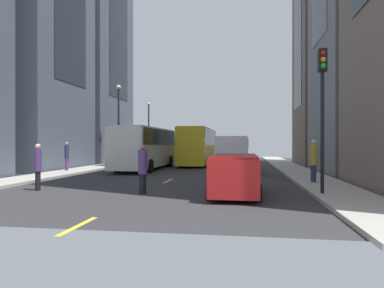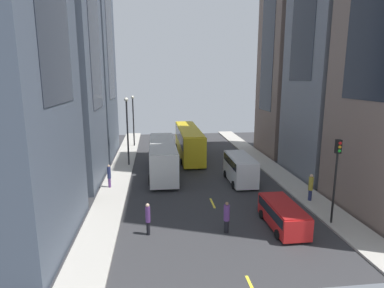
{
  "view_description": "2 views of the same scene",
  "coord_description": "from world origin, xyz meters",
  "px_view_note": "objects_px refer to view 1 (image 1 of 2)",
  "views": [
    {
      "loc": [
        4.18,
        -29.13,
        2.13
      ],
      "look_at": [
        -0.5,
        1.92,
        2.06
      ],
      "focal_mm": 31.66,
      "sensor_mm": 36.0,
      "label": 1
    },
    {
      "loc": [
        -4.38,
        -33.92,
        9.79
      ],
      "look_at": [
        -0.01,
        3.36,
        1.9
      ],
      "focal_mm": 29.9,
      "sensor_mm": 36.0,
      "label": 2
    }
  ],
  "objects_px": {
    "car_red_0": "(223,152)",
    "pedestrian_walking_far": "(143,168)",
    "streetcar_yellow": "(199,143)",
    "city_bus_white": "(147,145)",
    "car_red_1": "(235,171)",
    "pedestrian_waiting_curb": "(313,159)",
    "delivery_van_white": "(232,152)",
    "traffic_light_near_corner": "(322,93)",
    "pedestrian_crossing_near": "(67,155)",
    "pedestrian_crossing_mid": "(38,165)"
  },
  "relations": [
    {
      "from": "car_red_1",
      "to": "pedestrian_waiting_curb",
      "type": "relative_size",
      "value": 2.2
    },
    {
      "from": "car_red_1",
      "to": "pedestrian_crossing_mid",
      "type": "bearing_deg",
      "value": 179.88
    },
    {
      "from": "car_red_0",
      "to": "pedestrian_crossing_mid",
      "type": "xyz_separation_m",
      "value": [
        -6.56,
        -29.48,
        0.16
      ]
    },
    {
      "from": "car_red_0",
      "to": "pedestrian_walking_far",
      "type": "xyz_separation_m",
      "value": [
        -1.58,
        -29.75,
        0.12
      ]
    },
    {
      "from": "city_bus_white",
      "to": "delivery_van_white",
      "type": "distance_m",
      "value": 8.02
    },
    {
      "from": "car_red_0",
      "to": "pedestrian_crossing_near",
      "type": "distance_m",
      "value": 22.86
    },
    {
      "from": "delivery_van_white",
      "to": "pedestrian_crossing_near",
      "type": "bearing_deg",
      "value": -178.24
    },
    {
      "from": "delivery_van_white",
      "to": "pedestrian_waiting_curb",
      "type": "bearing_deg",
      "value": -51.6
    },
    {
      "from": "city_bus_white",
      "to": "traffic_light_near_corner",
      "type": "xyz_separation_m",
      "value": [
        10.97,
        -12.98,
        2.13
      ]
    },
    {
      "from": "streetcar_yellow",
      "to": "pedestrian_crossing_mid",
      "type": "xyz_separation_m",
      "value": [
        -4.73,
        -20.13,
        -0.98
      ]
    },
    {
      "from": "city_bus_white",
      "to": "pedestrian_walking_far",
      "type": "distance_m",
      "value": 13.76
    },
    {
      "from": "streetcar_yellow",
      "to": "delivery_van_white",
      "type": "xyz_separation_m",
      "value": [
        3.7,
        -10.78,
        -0.61
      ]
    },
    {
      "from": "car_red_1",
      "to": "pedestrian_waiting_curb",
      "type": "distance_m",
      "value": 5.57
    },
    {
      "from": "car_red_1",
      "to": "pedestrian_walking_far",
      "type": "relative_size",
      "value": 2.3
    },
    {
      "from": "delivery_van_white",
      "to": "car_red_0",
      "type": "relative_size",
      "value": 1.3
    },
    {
      "from": "city_bus_white",
      "to": "delivery_van_white",
      "type": "xyz_separation_m",
      "value": [
        7.15,
        -3.6,
        -0.49
      ]
    },
    {
      "from": "car_red_0",
      "to": "pedestrian_walking_far",
      "type": "distance_m",
      "value": 29.79
    },
    {
      "from": "city_bus_white",
      "to": "streetcar_yellow",
      "type": "height_order",
      "value": "streetcar_yellow"
    },
    {
      "from": "car_red_0",
      "to": "city_bus_white",
      "type": "bearing_deg",
      "value": -107.69
    },
    {
      "from": "streetcar_yellow",
      "to": "car_red_1",
      "type": "xyz_separation_m",
      "value": [
        4.08,
        -20.15,
        -1.15
      ]
    },
    {
      "from": "streetcar_yellow",
      "to": "pedestrian_walking_far",
      "type": "bearing_deg",
      "value": -89.33
    },
    {
      "from": "streetcar_yellow",
      "to": "pedestrian_crossing_mid",
      "type": "height_order",
      "value": "streetcar_yellow"
    },
    {
      "from": "city_bus_white",
      "to": "pedestrian_waiting_curb",
      "type": "height_order",
      "value": "city_bus_white"
    },
    {
      "from": "city_bus_white",
      "to": "delivery_van_white",
      "type": "relative_size",
      "value": 2.06
    },
    {
      "from": "delivery_van_white",
      "to": "car_red_0",
      "type": "distance_m",
      "value": 20.22
    },
    {
      "from": "car_red_0",
      "to": "pedestrian_waiting_curb",
      "type": "bearing_deg",
      "value": -76.45
    },
    {
      "from": "pedestrian_crossing_mid",
      "to": "pedestrian_waiting_curb",
      "type": "relative_size",
      "value": 0.97
    },
    {
      "from": "car_red_1",
      "to": "pedestrian_walking_far",
      "type": "xyz_separation_m",
      "value": [
        -3.84,
        -0.25,
        0.12
      ]
    },
    {
      "from": "delivery_van_white",
      "to": "car_red_1",
      "type": "distance_m",
      "value": 9.39
    },
    {
      "from": "car_red_0",
      "to": "streetcar_yellow",
      "type": "bearing_deg",
      "value": -101.04
    },
    {
      "from": "pedestrian_waiting_curb",
      "to": "car_red_1",
      "type": "bearing_deg",
      "value": 144.12
    },
    {
      "from": "city_bus_white",
      "to": "car_red_0",
      "type": "relative_size",
      "value": 2.68
    },
    {
      "from": "car_red_1",
      "to": "car_red_0",
      "type": "bearing_deg",
      "value": 94.38
    },
    {
      "from": "city_bus_white",
      "to": "car_red_0",
      "type": "height_order",
      "value": "city_bus_white"
    },
    {
      "from": "car_red_1",
      "to": "pedestrian_crossing_mid",
      "type": "height_order",
      "value": "pedestrian_crossing_mid"
    },
    {
      "from": "delivery_van_white",
      "to": "car_red_0",
      "type": "height_order",
      "value": "delivery_van_white"
    },
    {
      "from": "city_bus_white",
      "to": "traffic_light_near_corner",
      "type": "height_order",
      "value": "traffic_light_near_corner"
    },
    {
      "from": "car_red_1",
      "to": "pedestrian_crossing_mid",
      "type": "xyz_separation_m",
      "value": [
        -8.81,
        0.02,
        0.17
      ]
    },
    {
      "from": "pedestrian_waiting_curb",
      "to": "streetcar_yellow",
      "type": "bearing_deg",
      "value": 34.79
    },
    {
      "from": "city_bus_white",
      "to": "pedestrian_walking_far",
      "type": "bearing_deg",
      "value": -74.43
    },
    {
      "from": "delivery_van_white",
      "to": "pedestrian_waiting_curb",
      "type": "xyz_separation_m",
      "value": [
        4.28,
        -5.4,
        -0.21
      ]
    },
    {
      "from": "pedestrian_walking_far",
      "to": "traffic_light_near_corner",
      "type": "relative_size",
      "value": 0.36
    },
    {
      "from": "streetcar_yellow",
      "to": "car_red_0",
      "type": "height_order",
      "value": "streetcar_yellow"
    },
    {
      "from": "pedestrian_waiting_curb",
      "to": "city_bus_white",
      "type": "bearing_deg",
      "value": 60.31
    },
    {
      "from": "streetcar_yellow",
      "to": "city_bus_white",
      "type": "bearing_deg",
      "value": -115.65
    },
    {
      "from": "streetcar_yellow",
      "to": "pedestrian_crossing_mid",
      "type": "distance_m",
      "value": 20.71
    },
    {
      "from": "pedestrian_waiting_curb",
      "to": "pedestrian_walking_far",
      "type": "bearing_deg",
      "value": 127.18
    },
    {
      "from": "city_bus_white",
      "to": "car_red_1",
      "type": "height_order",
      "value": "city_bus_white"
    },
    {
      "from": "streetcar_yellow",
      "to": "pedestrian_waiting_curb",
      "type": "relative_size",
      "value": 5.96
    },
    {
      "from": "pedestrian_walking_far",
      "to": "pedestrian_crossing_near",
      "type": "relative_size",
      "value": 1.0
    }
  ]
}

